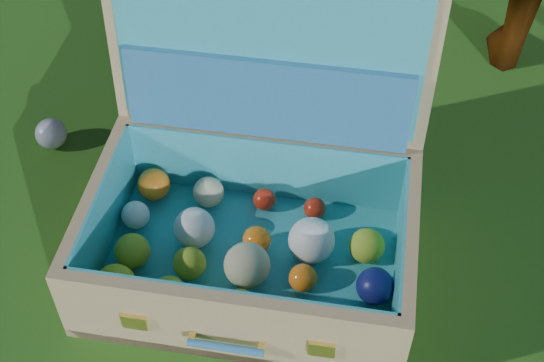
% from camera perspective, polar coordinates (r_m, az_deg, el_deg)
% --- Properties ---
extents(ground, '(60.00, 60.00, 0.00)m').
position_cam_1_polar(ground, '(1.72, -3.18, -2.40)').
color(ground, '#215114').
rests_on(ground, ground).
extents(stray_ball, '(0.08, 0.08, 0.08)m').
position_cam_1_polar(stray_ball, '(1.92, -16.30, 3.44)').
color(stray_ball, '#4471B1').
rests_on(stray_ball, ground).
extents(suitcase, '(0.80, 0.72, 0.63)m').
position_cam_1_polar(suitcase, '(1.53, -1.28, -0.32)').
color(suitcase, tan).
rests_on(suitcase, ground).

